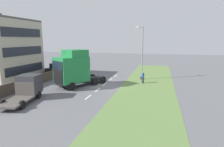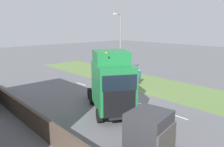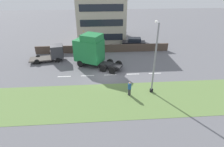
{
  "view_description": "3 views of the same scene",
  "coord_description": "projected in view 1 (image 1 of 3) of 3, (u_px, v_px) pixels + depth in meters",
  "views": [
    {
      "loc": [
        -7.56,
        24.18,
        6.26
      ],
      "look_at": [
        -1.19,
        -0.14,
        1.67
      ],
      "focal_mm": 30.0,
      "sensor_mm": 36.0,
      "label": 1
    },
    {
      "loc": [
        14.26,
        13.79,
        6.79
      ],
      "look_at": [
        0.74,
        -0.88,
        2.39
      ],
      "focal_mm": 35.0,
      "sensor_mm": 36.0,
      "label": 2
    },
    {
      "loc": [
        -23.21,
        0.86,
        12.25
      ],
      "look_at": [
        -1.73,
        -0.79,
        1.1
      ],
      "focal_mm": 30.0,
      "sensor_mm": 36.0,
      "label": 3
    }
  ],
  "objects": [
    {
      "name": "parked_car",
      "position": [
        57.0,
        69.0,
        34.13
      ],
      "size": [
        2.29,
        4.53,
        2.04
      ],
      "rotation": [
        0.0,
        0.0,
        -0.12
      ],
      "color": "black",
      "rests_on": "ground"
    },
    {
      "name": "ground_plane",
      "position": [
        103.0,
        85.0,
        26.02
      ],
      "size": [
        120.0,
        120.0,
        0.0
      ],
      "primitive_type": "plane",
      "color": "slate",
      "rests_on": "ground"
    },
    {
      "name": "grass_verge",
      "position": [
        147.0,
        88.0,
        24.52
      ],
      "size": [
        7.0,
        44.0,
        0.01
      ],
      "color": "#607F42",
      "rests_on": "ground"
    },
    {
      "name": "lane_markings",
      "position": [
        105.0,
        84.0,
        26.69
      ],
      "size": [
        0.16,
        14.6,
        0.0
      ],
      "color": "white",
      "rests_on": "ground"
    },
    {
      "name": "boundary_wall",
      "position": [
        46.0,
        77.0,
        28.14
      ],
      "size": [
        0.25,
        24.0,
        1.39
      ],
      "color": "#4C3D33",
      "rests_on": "ground"
    },
    {
      "name": "pedestrian",
      "position": [
        143.0,
        78.0,
        27.0
      ],
      "size": [
        0.39,
        0.39,
        1.72
      ],
      "color": "#333338",
      "rests_on": "ground"
    },
    {
      "name": "lorry_cab",
      "position": [
        74.0,
        69.0,
        24.49
      ],
      "size": [
        5.71,
        7.35,
        5.09
      ],
      "rotation": [
        0.0,
        0.0,
        -0.52
      ],
      "color": "black",
      "rests_on": "ground"
    },
    {
      "name": "lamp_post",
      "position": [
        142.0,
        56.0,
        29.21
      ],
      "size": [
        1.32,
        0.4,
        8.22
      ],
      "color": "black",
      "rests_on": "ground"
    },
    {
      "name": "flatbed_truck",
      "position": [
        27.0,
        87.0,
        19.62
      ],
      "size": [
        2.93,
        5.65,
        2.56
      ],
      "rotation": [
        0.0,
        0.0,
        3.31
      ],
      "color": "#333338",
      "rests_on": "ground"
    }
  ]
}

